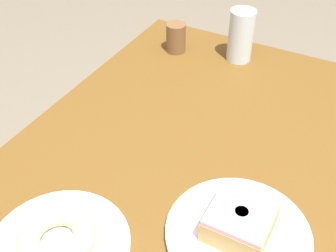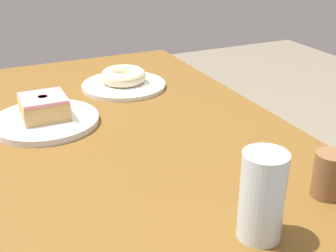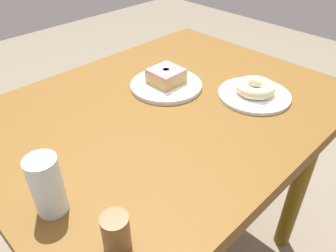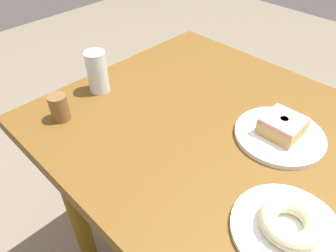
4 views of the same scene
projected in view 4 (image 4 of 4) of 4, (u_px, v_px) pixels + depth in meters
name	position (u px, v px, depth m)	size (l,w,h in m)	color
table	(232.00, 169.00, 0.89)	(1.05, 0.80, 0.78)	brown
plate_sugar_ring	(287.00, 230.00, 0.61)	(0.22, 0.22, 0.01)	white
napkin_sugar_ring	(288.00, 228.00, 0.61)	(0.13, 0.13, 0.00)	white
donut_sugar_ring	(290.00, 222.00, 0.59)	(0.12, 0.12, 0.04)	beige
plate_glazed_square	(279.00, 135.00, 0.81)	(0.23, 0.23, 0.01)	silver
napkin_glazed_square	(280.00, 133.00, 0.81)	(0.14, 0.14, 0.00)	white
donut_glazed_square	(282.00, 126.00, 0.79)	(0.09, 0.09, 0.05)	tan
water_glass	(97.00, 72.00, 0.94)	(0.06, 0.06, 0.13)	silver
sugar_jar	(59.00, 108.00, 0.85)	(0.05, 0.05, 0.07)	brown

